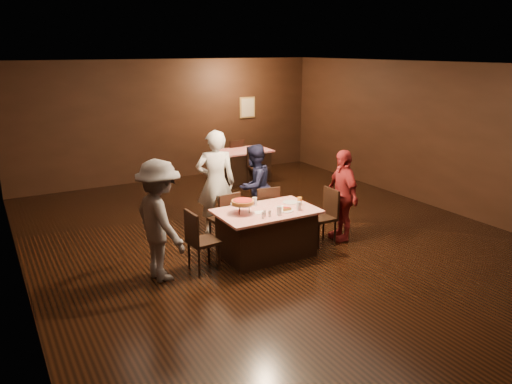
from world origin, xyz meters
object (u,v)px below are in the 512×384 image
at_px(glass_back, 255,202).
at_px(diner_navy_hoodie, 254,186).
at_px(main_table, 266,233).
at_px(glass_amber, 300,201).
at_px(back_table, 244,165).
at_px(pizza_stand, 243,202).
at_px(chair_end_right, 322,217).
at_px(glass_front_right, 299,206).
at_px(chair_end_left, 204,240).
at_px(diner_red_shirt, 342,195).
at_px(chair_far_left, 224,218).
at_px(glass_front_left, 279,211).
at_px(diner_grey_knit, 160,221).
at_px(chair_back_near, 258,167).
at_px(chair_far_right, 264,211).
at_px(plate_empty, 290,202).
at_px(diner_white_jacket, 216,183).
at_px(chair_back_far, 234,157).

bearing_deg(glass_back, diner_navy_hoodie, 60.90).
xyz_separation_m(main_table, glass_amber, (0.60, -0.05, 0.46)).
xyz_separation_m(back_table, pizza_stand, (-2.39, -4.42, 0.57)).
bearing_deg(chair_end_right, glass_front_right, -67.32).
bearing_deg(chair_end_left, glass_front_right, -102.78).
relative_size(diner_red_shirt, glass_back, 11.46).
distance_m(diner_red_shirt, glass_amber, 0.92).
distance_m(chair_far_left, glass_front_left, 1.20).
bearing_deg(glass_back, diner_grey_knit, -171.23).
relative_size(chair_back_near, glass_back, 6.79).
bearing_deg(main_table, diner_grey_knit, 178.75).
distance_m(main_table, pizza_stand, 0.70).
relative_size(chair_far_right, diner_navy_hoodie, 0.61).
xyz_separation_m(diner_navy_hoodie, diner_red_shirt, (1.02, -1.31, 0.02)).
relative_size(chair_back_near, diner_red_shirt, 0.59).
distance_m(back_table, pizza_stand, 5.06).
bearing_deg(plate_empty, chair_end_left, -174.81).
height_order(back_table, diner_grey_knit, diner_grey_knit).
relative_size(main_table, glass_front_left, 11.43).
bearing_deg(glass_front_left, glass_front_right, 7.13).
bearing_deg(back_table, plate_empty, -108.41).
xyz_separation_m(diner_grey_knit, glass_front_left, (1.80, -0.34, -0.05)).
xyz_separation_m(chair_end_left, glass_back, (1.05, 0.30, 0.37)).
height_order(chair_end_left, glass_back, chair_end_left).
relative_size(chair_end_left, glass_back, 6.79).
distance_m(chair_far_right, glass_front_left, 1.17).
bearing_deg(diner_white_jacket, diner_grey_knit, 61.86).
xyz_separation_m(chair_end_right, chair_back_near, (0.89, 3.77, 0.00)).
bearing_deg(chair_back_near, diner_red_shirt, -90.38).
xyz_separation_m(glass_front_right, glass_back, (-0.50, 0.55, 0.00)).
relative_size(chair_back_near, chair_back_far, 1.00).
bearing_deg(glass_front_left, chair_back_near, 64.55).
xyz_separation_m(main_table, chair_end_left, (-1.10, 0.00, 0.09)).
relative_size(pizza_stand, glass_back, 2.71).
bearing_deg(chair_back_far, glass_back, 64.18).
bearing_deg(chair_back_near, chair_end_left, -122.61).
height_order(chair_end_left, glass_front_left, chair_end_left).
bearing_deg(diner_red_shirt, back_table, -174.97).
bearing_deg(glass_amber, back_table, 72.93).
xyz_separation_m(chair_far_left, chair_back_near, (2.39, 3.02, 0.00)).
xyz_separation_m(chair_end_left, glass_amber, (1.70, -0.05, 0.37)).
distance_m(back_table, chair_back_near, 0.71).
bearing_deg(plate_empty, pizza_stand, -173.99).
xyz_separation_m(diner_navy_hoodie, glass_amber, (0.10, -1.34, 0.06)).
distance_m(diner_red_shirt, pizza_stand, 1.93).
bearing_deg(chair_end_left, chair_far_left, -46.64).
bearing_deg(glass_front_left, diner_red_shirt, 11.06).
distance_m(diner_red_shirt, glass_back, 1.60).
height_order(chair_far_right, glass_front_left, chair_far_right).
height_order(diner_navy_hoodie, plate_empty, diner_navy_hoodie).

